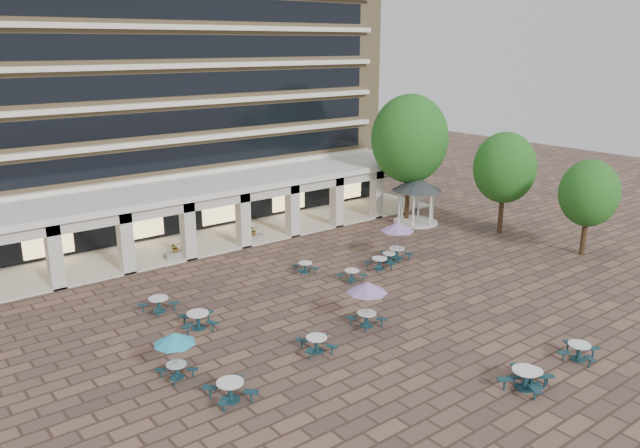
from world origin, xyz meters
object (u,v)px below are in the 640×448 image
at_px(planter_left, 176,253).
at_px(planter_right, 253,235).
at_px(picnic_table_0, 230,389).
at_px(gazebo, 417,189).
at_px(picnic_table_2, 525,377).
at_px(picnic_table_1, 531,376).

height_order(planter_left, planter_right, planter_right).
xyz_separation_m(picnic_table_0, planter_right, (11.81, 17.16, 0.01)).
xyz_separation_m(picnic_table_0, gazebo, (24.64, 13.41, 2.26)).
bearing_deg(planter_right, picnic_table_0, -124.53).
distance_m(picnic_table_0, gazebo, 28.14).
xyz_separation_m(picnic_table_2, planter_right, (1.68, 23.90, -0.01)).
relative_size(picnic_table_0, planter_left, 1.29).
bearing_deg(picnic_table_1, planter_right, 75.35).
relative_size(picnic_table_0, picnic_table_1, 1.11).
relative_size(picnic_table_2, gazebo, 0.57).
bearing_deg(picnic_table_0, planter_left, 74.83).
distance_m(picnic_table_0, planter_right, 20.83).
bearing_deg(gazebo, planter_left, 168.78).
height_order(picnic_table_2, gazebo, gazebo).
bearing_deg(picnic_table_1, picnic_table_2, 168.31).
bearing_deg(picnic_table_1, picnic_table_0, 135.78).
relative_size(picnic_table_2, planter_right, 1.49).
bearing_deg(picnic_table_0, picnic_table_2, -30.37).
bearing_deg(picnic_table_0, gazebo, 31.84).
relative_size(picnic_table_1, gazebo, 0.45).
relative_size(planter_left, planter_right, 1.00).
height_order(picnic_table_0, planter_right, planter_right).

